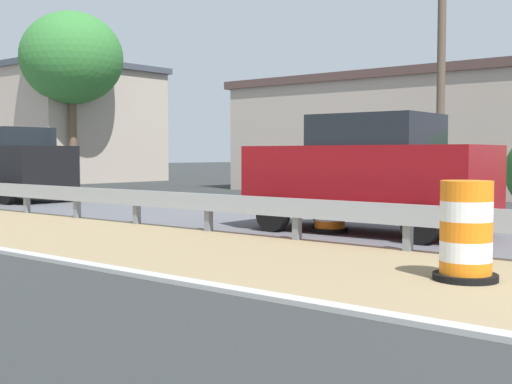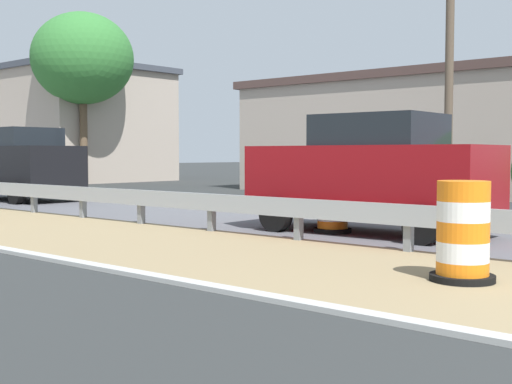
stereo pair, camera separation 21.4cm
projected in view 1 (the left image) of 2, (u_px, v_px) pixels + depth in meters
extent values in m
cube|color=slate|center=(408.00, 228.00, 10.08)|extent=(0.12, 0.12, 0.70)
cube|color=slate|center=(297.00, 219.00, 11.38)|extent=(0.12, 0.12, 0.70)
cube|color=slate|center=(209.00, 213.00, 12.68)|extent=(0.12, 0.12, 0.70)
cube|color=slate|center=(137.00, 207.00, 13.98)|extent=(0.12, 0.12, 0.70)
cube|color=slate|center=(77.00, 203.00, 15.28)|extent=(0.12, 0.12, 0.70)
cube|color=slate|center=(27.00, 199.00, 16.58)|extent=(0.12, 0.12, 0.70)
cylinder|color=orange|center=(465.00, 271.00, 7.76)|extent=(0.59, 0.59, 0.23)
cylinder|color=white|center=(466.00, 251.00, 7.74)|extent=(0.59, 0.59, 0.23)
cylinder|color=orange|center=(466.00, 231.00, 7.73)|extent=(0.59, 0.59, 0.23)
cylinder|color=white|center=(466.00, 211.00, 7.72)|extent=(0.59, 0.59, 0.23)
cylinder|color=orange|center=(467.00, 191.00, 7.70)|extent=(0.59, 0.59, 0.23)
cylinder|color=black|center=(465.00, 277.00, 7.76)|extent=(0.74, 0.74, 0.08)
cylinder|color=orange|center=(330.00, 226.00, 12.52)|extent=(0.56, 0.56, 0.22)
cylinder|color=white|center=(330.00, 215.00, 12.51)|extent=(0.56, 0.56, 0.22)
cylinder|color=orange|center=(330.00, 203.00, 12.50)|extent=(0.56, 0.56, 0.22)
cylinder|color=white|center=(330.00, 191.00, 12.48)|extent=(0.56, 0.56, 0.22)
cylinder|color=orange|center=(330.00, 179.00, 12.47)|extent=(0.56, 0.56, 0.22)
cylinder|color=black|center=(330.00, 230.00, 12.53)|extent=(0.70, 0.70, 0.08)
cube|color=black|center=(10.00, 168.00, 20.87)|extent=(1.98, 4.43, 1.37)
cube|color=black|center=(13.00, 137.00, 20.70)|extent=(1.76, 2.04, 0.56)
cylinder|color=black|center=(13.00, 188.00, 22.57)|extent=(0.23, 0.64, 0.64)
cylinder|color=black|center=(8.00, 194.00, 19.24)|extent=(0.23, 0.64, 0.64)
cylinder|color=black|center=(65.00, 191.00, 20.74)|extent=(0.23, 0.64, 0.64)
cube|color=maroon|center=(367.00, 181.00, 12.38)|extent=(1.93, 4.51, 1.28)
cube|color=black|center=(376.00, 130.00, 12.21)|extent=(1.68, 2.10, 0.56)
cylinder|color=black|center=(273.00, 215.00, 12.60)|extent=(0.24, 0.65, 0.64)
cylinder|color=black|center=(324.00, 208.00, 14.02)|extent=(0.24, 0.65, 0.64)
cylinder|color=black|center=(421.00, 225.00, 10.80)|extent=(0.24, 0.65, 0.64)
cylinder|color=black|center=(463.00, 216.00, 12.22)|extent=(0.24, 0.65, 0.64)
cube|color=silver|center=(20.00, 166.00, 26.60)|extent=(1.80, 4.13, 1.28)
cube|color=black|center=(17.00, 143.00, 26.65)|extent=(1.60, 1.91, 0.56)
cylinder|color=black|center=(59.00, 183.00, 26.47)|extent=(0.23, 0.64, 0.64)
cylinder|color=black|center=(19.00, 184.00, 25.10)|extent=(0.23, 0.64, 0.64)
cylinder|color=black|center=(21.00, 181.00, 28.17)|extent=(0.23, 0.64, 0.64)
cube|color=#AD9E8E|center=(401.00, 139.00, 25.97)|extent=(6.29, 11.95, 4.05)
cube|color=#4C3833|center=(401.00, 82.00, 25.85)|extent=(6.54, 12.42, 0.30)
cube|color=#AD9E8E|center=(52.00, 128.00, 36.98)|extent=(7.41, 10.58, 5.71)
cube|color=#3D424C|center=(51.00, 73.00, 36.81)|extent=(7.71, 11.01, 0.30)
cylinder|color=brown|center=(441.00, 73.00, 19.37)|extent=(0.24, 0.24, 7.53)
cylinder|color=brown|center=(73.00, 142.00, 31.47)|extent=(0.36, 0.36, 4.00)
ellipsoid|color=#337533|center=(72.00, 58.00, 31.25)|extent=(4.72, 4.72, 4.25)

